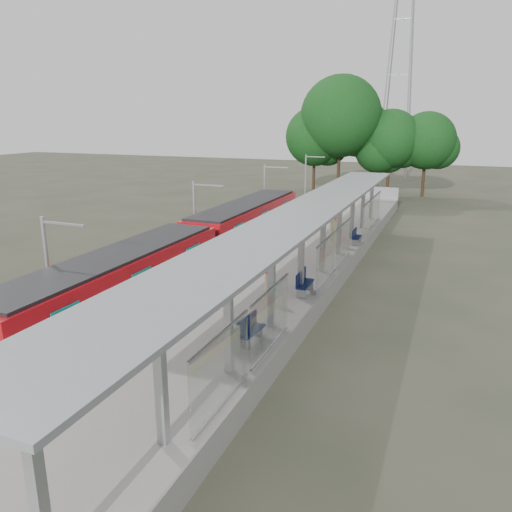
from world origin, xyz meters
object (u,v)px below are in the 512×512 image
Objects in this scene: litter_bin at (234,338)px; train at (196,251)px; bench_far at (356,236)px; bench_near at (250,328)px; info_pillar_near at (269,288)px; info_pillar_far at (333,232)px; bench_mid at (303,282)px.

train is at bearing 125.88° from litter_bin.
train is 19.48× the size of bench_far.
bench_far is (0.74, 16.60, -0.03)m from bench_near.
bench_near is 4.20m from info_pillar_near.
bench_near is 15.65m from info_pillar_far.
bench_far is 0.71× the size of info_pillar_far.
bench_near is 0.98× the size of info_pillar_near.
train is at bearing 164.93° from bench_mid.
info_pillar_far is 16.51m from litter_bin.
info_pillar_near reaches higher than bench_far.
info_pillar_far reaches higher than litter_bin.
info_pillar_far reaches higher than bench_near.
bench_mid is at bearing -100.02° from info_pillar_far.
bench_mid is at bearing 44.49° from info_pillar_near.
bench_far is at bearing 52.66° from train.
train is 18.01× the size of bench_near.
bench_mid is at bearing -13.61° from train.
train is 16.76× the size of bench_mid.
info_pillar_far reaches higher than bench_far.
bench_far is 12.57m from info_pillar_near.
info_pillar_near reaches higher than bench_near.
bench_near is 1.61× the size of litter_bin.
litter_bin is (-0.99, -17.48, -0.03)m from bench_far.
train is 9.73m from bench_near.
info_pillar_far reaches higher than bench_mid.
bench_far is at bearing 70.31° from info_pillar_near.
bench_mid reaches higher than litter_bin.
bench_mid is (0.32, 5.84, 0.05)m from bench_near.
bench_near is at bearing -94.62° from bench_mid.
train is 9.98m from info_pillar_far.
bench_mid is 6.74m from litter_bin.
bench_far is at bearing 86.75° from litter_bin.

